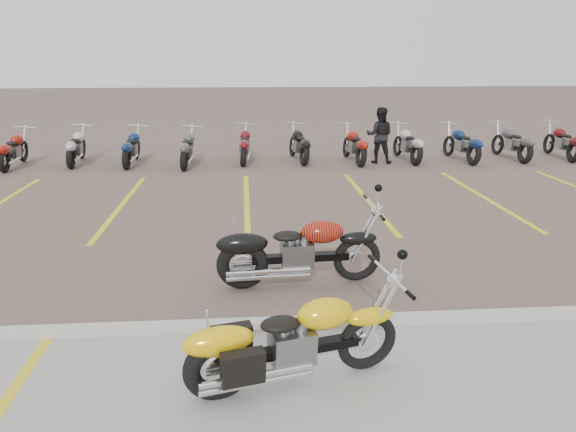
% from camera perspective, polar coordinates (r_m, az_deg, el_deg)
% --- Properties ---
extents(ground, '(100.00, 100.00, 0.00)m').
position_cam_1_polar(ground, '(8.60, -4.01, -5.31)').
color(ground, brown).
rests_on(ground, ground).
extents(curb, '(60.00, 0.18, 0.12)m').
position_cam_1_polar(curb, '(6.75, -3.83, -11.01)').
color(curb, '#ADAAA3').
rests_on(curb, ground).
extents(parking_stripes, '(38.00, 5.50, 0.01)m').
position_cam_1_polar(parking_stripes, '(12.42, -4.22, 1.43)').
color(parking_stripes, gold).
rests_on(parking_stripes, ground).
extents(yellow_cruiser, '(2.15, 0.69, 0.90)m').
position_cam_1_polar(yellow_cruiser, '(5.55, 0.12, -12.81)').
color(yellow_cruiser, black).
rests_on(yellow_cruiser, ground).
extents(flame_cruiser, '(2.32, 0.38, 0.95)m').
position_cam_1_polar(flame_cruiser, '(7.82, 0.79, -3.80)').
color(flame_cruiser, black).
rests_on(flame_cruiser, ground).
extents(person_b, '(0.95, 0.82, 1.66)m').
position_cam_1_polar(person_b, '(17.05, 9.29, 8.09)').
color(person_b, black).
rests_on(person_b, ground).
extents(bg_bike_row, '(18.91, 2.04, 1.10)m').
position_cam_1_polar(bg_bike_row, '(16.90, -1.77, 7.27)').
color(bg_bike_row, black).
rests_on(bg_bike_row, ground).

